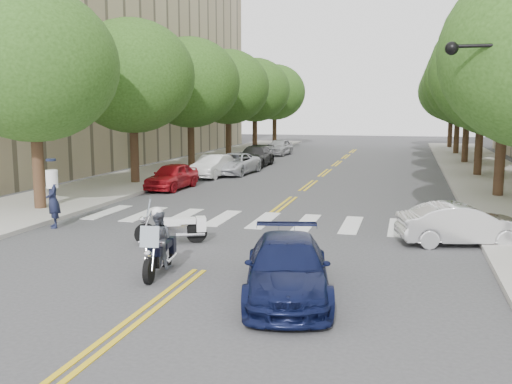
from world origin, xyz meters
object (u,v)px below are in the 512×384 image
(motorcycle_parked, at_px, (177,227))
(sedan_blue, at_px, (287,268))
(convertible, at_px, (462,224))
(officer_standing, at_px, (53,200))
(motorcycle_police, at_px, (159,244))

(motorcycle_parked, distance_m, sedan_blue, 5.68)
(motorcycle_parked, relative_size, sedan_blue, 0.47)
(motorcycle_parked, relative_size, convertible, 0.54)
(motorcycle_parked, distance_m, officer_standing, 4.99)
(officer_standing, xyz_separation_m, sedan_blue, (9.00, -4.89, -0.31))
(officer_standing, distance_m, sedan_blue, 10.25)
(convertible, relative_size, sedan_blue, 0.86)
(convertible, bearing_deg, motorcycle_police, 109.65)
(officer_standing, bearing_deg, motorcycle_parked, 38.05)
(officer_standing, height_order, sedan_blue, officer_standing)
(motorcycle_police, height_order, sedan_blue, motorcycle_police)
(officer_standing, bearing_deg, motorcycle_police, 14.21)
(convertible, bearing_deg, motorcycle_parked, 89.06)
(sedan_blue, bearing_deg, motorcycle_parked, 124.43)
(motorcycle_parked, bearing_deg, motorcycle_police, 169.35)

